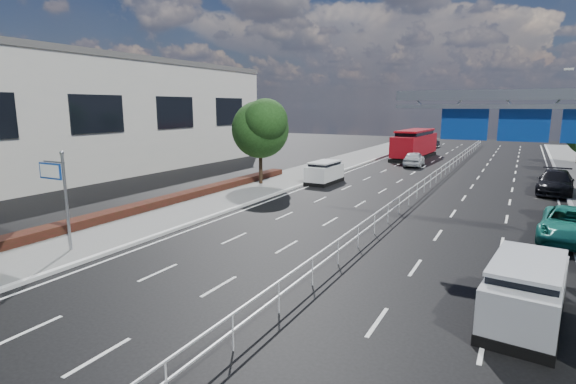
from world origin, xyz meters
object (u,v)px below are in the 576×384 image
at_px(toilet_sign, 58,184).
at_px(white_minivan, 325,172).
at_px(silver_minivan, 525,292).
at_px(parked_car_dark, 555,182).
at_px(near_car_silver, 414,159).
at_px(parked_car_teal, 570,225).
at_px(red_bus, 415,143).
at_px(overhead_gantry, 544,119).
at_px(near_car_dark, 431,143).

distance_m(toilet_sign, white_minivan, 21.47).
height_order(silver_minivan, parked_car_dark, silver_minivan).
distance_m(near_car_silver, parked_car_dark, 15.75).
bearing_deg(parked_car_teal, silver_minivan, -94.19).
height_order(red_bus, parked_car_dark, red_bus).
xyz_separation_m(red_bus, near_car_silver, (1.60, -7.38, -0.99)).
bearing_deg(red_bus, overhead_gantry, -66.64).
bearing_deg(red_bus, white_minivan, -93.99).
distance_m(toilet_sign, overhead_gantry, 20.52).
xyz_separation_m(near_car_silver, parked_car_teal, (12.12, -22.97, -0.02)).
bearing_deg(near_car_dark, near_car_silver, 103.79).
height_order(near_car_dark, parked_car_teal, parked_car_teal).
bearing_deg(parked_car_teal, near_car_dark, 113.64).
height_order(overhead_gantry, near_car_silver, overhead_gantry).
xyz_separation_m(white_minivan, red_bus, (2.49, 21.19, 0.89)).
xyz_separation_m(toilet_sign, parked_car_dark, (19.25, 24.92, -2.14)).
bearing_deg(near_car_silver, silver_minivan, 103.57).
bearing_deg(near_car_dark, parked_car_dark, 121.32).
bearing_deg(parked_car_dark, toilet_sign, -123.33).
relative_size(near_car_dark, parked_car_dark, 0.74).
xyz_separation_m(near_car_silver, silver_minivan, (10.32, -32.97, 0.15)).
relative_size(white_minivan, silver_minivan, 0.89).
distance_m(white_minivan, silver_minivan, 23.97).
relative_size(overhead_gantry, parked_car_teal, 1.92).
xyz_separation_m(toilet_sign, red_bus, (5.53, 42.35, -1.19)).
bearing_deg(near_car_dark, overhead_gantry, 112.76).
distance_m(near_car_silver, parked_car_teal, 25.97).
relative_size(toilet_sign, near_car_silver, 0.97).
relative_size(near_car_silver, parked_car_dark, 0.81).
bearing_deg(parked_car_dark, parked_car_teal, -85.64).
bearing_deg(white_minivan, parked_car_dark, 14.58).
height_order(overhead_gantry, parked_car_dark, overhead_gantry).
relative_size(white_minivan, near_car_silver, 0.92).
relative_size(toilet_sign, red_bus, 0.38).
relative_size(white_minivan, red_bus, 0.36).
height_order(overhead_gantry, parked_car_teal, overhead_gantry).
relative_size(overhead_gantry, silver_minivan, 2.21).
xyz_separation_m(near_car_silver, near_car_dark, (-2.56, 23.24, -0.08)).
bearing_deg(parked_car_dark, overhead_gantry, -91.63).
height_order(near_car_silver, parked_car_dark, parked_car_dark).
distance_m(near_car_dark, parked_car_dark, 36.38).
height_order(toilet_sign, near_car_dark, toilet_sign).
bearing_deg(parked_car_teal, parked_car_dark, 96.01).
relative_size(overhead_gantry, red_bus, 0.90).
relative_size(white_minivan, near_car_dark, 1.00).
distance_m(near_car_dark, parked_car_teal, 48.48).
bearing_deg(parked_car_teal, red_bus, 120.34).
distance_m(overhead_gantry, parked_car_teal, 5.47).
xyz_separation_m(toilet_sign, near_car_silver, (7.13, 34.97, -2.18)).
relative_size(overhead_gantry, parked_car_dark, 1.84).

